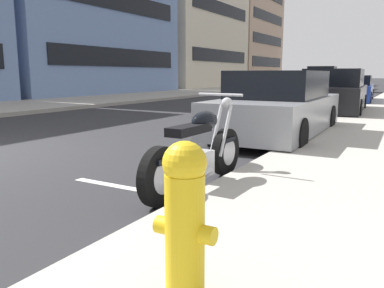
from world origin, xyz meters
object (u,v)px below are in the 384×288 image
parked_motorcycle (198,153)px  crossing_truck (331,80)px  fire_hydrant (185,216)px  parked_car_behind_motorcycle (350,90)px  parked_car_mid_block (278,107)px  parked_car_across_street (334,93)px

parked_motorcycle → crossing_truck: crossing_truck is taller
crossing_truck → fire_hydrant: (-29.96, -4.81, -0.29)m
parked_motorcycle → parked_car_behind_motorcycle: size_ratio=0.49×
parked_motorcycle → parked_car_behind_motorcycle: bearing=3.3°
parked_motorcycle → fire_hydrant: size_ratio=2.47×
parked_car_mid_block → parked_motorcycle: bearing=-176.3°
parked_car_mid_block → parked_car_across_street: size_ratio=1.02×
parked_car_across_street → parked_car_behind_motorcycle: (5.62, 0.29, -0.09)m
parked_car_mid_block → parked_car_behind_motorcycle: parked_car_mid_block is taller
parked_motorcycle → fire_hydrant: bearing=-151.5°
parked_car_mid_block → crossing_truck: bearing=6.6°
parked_car_across_street → fire_hydrant: 12.32m
parked_motorcycle → parked_car_behind_motorcycle: 15.59m
parked_car_mid_block → parked_car_across_street: bearing=-2.4°
parked_car_across_street → crossing_truck: bearing=7.0°
parked_car_across_street → parked_car_behind_motorcycle: size_ratio=1.02×
parked_car_across_street → crossing_truck: size_ratio=0.87×
parked_car_behind_motorcycle → crossing_truck: 12.51m
parked_motorcycle → parked_car_mid_block: (4.21, 0.37, 0.24)m
parked_car_behind_motorcycle → fire_hydrant: (-17.85, -1.72, -0.02)m
parked_car_mid_block → fire_hydrant: bearing=-168.0°
parked_car_behind_motorcycle → parked_motorcycle: bearing=178.0°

